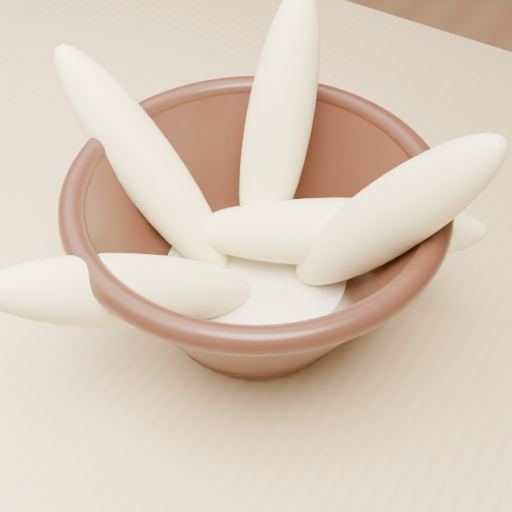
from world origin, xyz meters
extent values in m
cube|color=tan|center=(0.00, 0.00, 0.73)|extent=(1.20, 0.80, 0.04)
cylinder|color=tan|center=(-0.54, 0.34, 0.35)|extent=(0.05, 0.05, 0.71)
cylinder|color=black|center=(0.09, -0.03, 0.76)|extent=(0.10, 0.10, 0.01)
cylinder|color=black|center=(0.09, -0.03, 0.78)|extent=(0.10, 0.10, 0.01)
torus|color=black|center=(0.09, -0.03, 0.87)|extent=(0.23, 0.23, 0.02)
cylinder|color=beige|center=(0.09, -0.03, 0.79)|extent=(0.13, 0.13, 0.02)
ellipsoid|color=#FAE794|center=(0.07, 0.02, 0.87)|extent=(0.07, 0.13, 0.17)
ellipsoid|color=#FAE794|center=(0.01, -0.04, 0.85)|extent=(0.17, 0.06, 0.15)
ellipsoid|color=#FAE794|center=(0.17, -0.01, 0.87)|extent=(0.14, 0.06, 0.17)
ellipsoid|color=#FAE794|center=(0.13, -0.01, 0.83)|extent=(0.19, 0.12, 0.07)
ellipsoid|color=#FAE794|center=(0.07, -0.11, 0.84)|extent=(0.12, 0.17, 0.12)
camera|label=1|loc=(0.27, -0.29, 1.15)|focal=50.00mm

